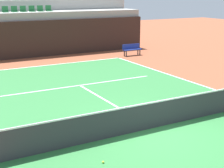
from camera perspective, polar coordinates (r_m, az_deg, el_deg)
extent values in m
plane|color=brown|center=(12.04, 6.92, -7.40)|extent=(80.00, 80.00, 0.00)
cube|color=#2D7238|center=(12.03, 6.92, -7.37)|extent=(11.00, 24.00, 0.01)
cube|color=white|center=(22.41, -11.11, 3.09)|extent=(11.00, 0.10, 0.00)
cube|color=white|center=(17.34, -5.43, -0.22)|extent=(8.26, 0.10, 0.00)
cube|color=white|center=(14.57, -0.40, -3.16)|extent=(0.10, 6.40, 0.00)
cube|color=black|center=(25.28, -13.57, 7.32)|extent=(18.71, 0.30, 2.64)
cube|color=#9E9E99|center=(26.55, -14.40, 8.23)|extent=(18.71, 2.40, 3.20)
cube|color=#9E9E99|center=(28.82, -15.69, 9.48)|extent=(18.71, 2.40, 4.01)
cube|color=#1E6633|center=(26.12, -17.46, 11.48)|extent=(0.44, 0.44, 0.04)
cube|color=#1E6633|center=(26.30, -17.59, 11.98)|extent=(0.44, 0.04, 0.40)
cube|color=#1E6633|center=(26.26, -16.04, 11.60)|extent=(0.44, 0.44, 0.04)
cube|color=#1E6633|center=(26.44, -16.17, 12.09)|extent=(0.44, 0.04, 0.40)
cube|color=#1E6633|center=(26.41, -14.63, 11.72)|extent=(0.44, 0.44, 0.04)
cube|color=#1E6633|center=(26.59, -14.78, 12.20)|extent=(0.44, 0.04, 0.40)
cube|color=#1E6633|center=(26.58, -13.25, 11.82)|extent=(0.44, 0.44, 0.04)
cube|color=#1E6633|center=(26.76, -13.39, 12.31)|extent=(0.44, 0.04, 0.40)
cube|color=#1E6633|center=(26.77, -11.87, 11.92)|extent=(0.44, 0.44, 0.04)
cube|color=#1E6633|center=(26.95, -12.03, 12.40)|extent=(0.44, 0.04, 0.40)
cube|color=#1E6633|center=(26.97, -10.52, 12.01)|extent=(0.44, 0.44, 0.04)
cube|color=#1E6633|center=(27.14, -10.68, 12.49)|extent=(0.44, 0.04, 0.40)
cube|color=#1E6633|center=(28.57, -17.29, 13.40)|extent=(0.44, 0.44, 0.04)
cube|color=#1E6633|center=(28.71, -15.98, 13.50)|extent=(0.44, 0.44, 0.04)
cube|color=#1E6633|center=(28.87, -14.69, 13.59)|extent=(0.44, 0.44, 0.04)
cube|color=#333338|center=(11.86, 6.99, -5.30)|extent=(10.90, 0.02, 0.92)
cube|color=white|center=(11.70, 7.07, -3.07)|extent=(10.90, 0.04, 0.05)
cube|color=navy|center=(25.55, 3.42, 5.82)|extent=(1.50, 0.40, 0.05)
cube|color=navy|center=(25.66, 3.22, 6.36)|extent=(1.50, 0.04, 0.36)
cube|color=#2D2D33|center=(25.16, 2.42, 5.14)|extent=(0.06, 0.06, 0.42)
cube|color=#2D2D33|center=(25.79, 4.72, 5.35)|extent=(0.06, 0.06, 0.42)
cube|color=#2D2D33|center=(25.40, 2.10, 5.23)|extent=(0.06, 0.06, 0.42)
cube|color=#2D2D33|center=(26.02, 4.38, 5.44)|extent=(0.06, 0.06, 0.42)
sphere|color=#CCE033|center=(9.65, -1.50, -13.01)|extent=(0.07, 0.07, 0.07)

